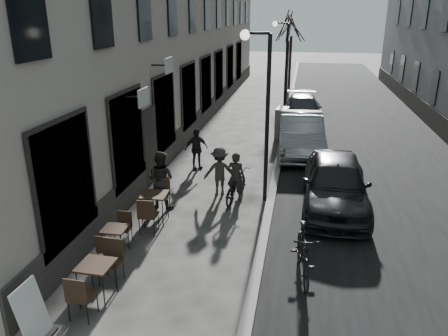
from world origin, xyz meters
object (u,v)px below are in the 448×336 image
(streetlamp_far, at_px, (283,58))
(car_mid, at_px, (301,134))
(bistro_set_c, at_px, (155,205))
(pedestrian_near, at_px, (161,179))
(sign_board, at_px, (33,318))
(streetlamp_near, at_px, (262,100))
(pedestrian_far, at_px, (196,149))
(tree_far, at_px, (292,25))
(bicycle, at_px, (236,186))
(bistro_set_a, at_px, (97,278))
(car_near, at_px, (335,183))
(pedestrian_mid, at_px, (220,171))
(car_far, at_px, (302,110))
(moped, at_px, (303,253))
(bistro_set_b, at_px, (115,238))
(utility_cabinet, at_px, (282,123))
(tree_near, at_px, (288,28))

(streetlamp_far, relative_size, car_mid, 1.03)
(bistro_set_c, xyz_separation_m, pedestrian_near, (-0.15, 1.04, 0.35))
(bistro_set_c, height_order, sign_board, sign_board)
(streetlamp_near, bearing_deg, pedestrian_far, 136.38)
(pedestrian_far, bearing_deg, tree_far, 47.38)
(pedestrian_far, relative_size, car_mid, 0.31)
(bicycle, bearing_deg, car_mid, -100.71)
(tree_far, distance_m, bistro_set_a, 27.05)
(sign_board, distance_m, car_near, 8.71)
(pedestrian_near, bearing_deg, streetlamp_far, -90.95)
(bistro_set_c, height_order, pedestrian_near, pedestrian_near)
(streetlamp_far, distance_m, pedestrian_mid, 12.08)
(car_far, xyz_separation_m, moped, (0.20, -14.51, -0.12))
(bistro_set_b, xyz_separation_m, bicycle, (2.36, 3.70, 0.05))
(bicycle, bearing_deg, pedestrian_far, -45.23)
(car_mid, bearing_deg, moped, -92.38)
(car_mid, bearing_deg, tree_far, 90.33)
(sign_board, bearing_deg, pedestrian_far, 88.24)
(bicycle, bearing_deg, car_far, -90.99)
(pedestrian_mid, bearing_deg, car_near, 161.48)
(bistro_set_c, height_order, car_near, car_near)
(streetlamp_far, xyz_separation_m, pedestrian_far, (-2.62, -9.51, -2.39))
(bistro_set_c, distance_m, sign_board, 4.89)
(bistro_set_a, bearing_deg, tree_far, 86.25)
(tree_far, xyz_separation_m, bistro_set_b, (-3.16, -24.84, -4.24))
(utility_cabinet, relative_size, pedestrian_near, 0.80)
(tree_far, bearing_deg, pedestrian_near, -97.57)
(sign_board, height_order, bicycle, sign_board)
(tree_far, bearing_deg, car_near, -84.11)
(tree_near, bearing_deg, pedestrian_near, -100.36)
(sign_board, height_order, pedestrian_far, pedestrian_far)
(streetlamp_near, height_order, bicycle, streetlamp_near)
(streetlamp_far, height_order, tree_near, tree_near)
(bistro_set_c, bearing_deg, pedestrian_far, 86.03)
(sign_board, distance_m, pedestrian_near, 5.93)
(streetlamp_near, height_order, pedestrian_mid, streetlamp_near)
(pedestrian_mid, bearing_deg, bistro_set_b, 54.51)
(tree_near, xyz_separation_m, pedestrian_mid, (-1.37, -14.77, -3.88))
(pedestrian_far, bearing_deg, bistro_set_b, -128.59)
(bicycle, bearing_deg, car_near, -171.86)
(bistro_set_c, xyz_separation_m, utility_cabinet, (2.97, 9.44, 0.18))
(utility_cabinet, bearing_deg, sign_board, -96.68)
(bistro_set_c, height_order, pedestrian_far, pedestrian_far)
(bistro_set_b, distance_m, bicycle, 4.39)
(utility_cabinet, height_order, car_near, car_near)
(streetlamp_far, relative_size, pedestrian_mid, 3.24)
(streetlamp_far, bearing_deg, tree_far, 89.54)
(streetlamp_near, relative_size, pedestrian_far, 3.31)
(pedestrian_near, xyz_separation_m, car_far, (4.02, 11.51, -0.17))
(bistro_set_b, bearing_deg, car_near, 32.35)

